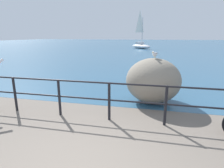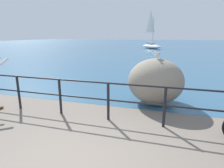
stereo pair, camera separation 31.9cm
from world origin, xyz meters
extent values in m
cube|color=#6B6056|center=(0.00, 20.00, -0.05)|extent=(120.00, 120.00, 0.10)
cube|color=#2D5675|center=(0.00, 48.10, 0.00)|extent=(120.00, 90.00, 0.01)
cylinder|color=black|center=(-2.83, 2.15, 0.51)|extent=(0.07, 0.07, 1.02)
cylinder|color=black|center=(-1.42, 2.15, 0.51)|extent=(0.07, 0.07, 1.02)
cylinder|color=black|center=(0.00, 2.15, 0.51)|extent=(0.07, 0.07, 1.02)
cylinder|color=black|center=(1.42, 2.15, 0.51)|extent=(0.07, 0.07, 1.02)
cylinder|color=black|center=(0.00, 2.15, 1.00)|extent=(8.50, 0.04, 0.04)
cylinder|color=black|center=(0.00, 2.15, 0.55)|extent=(8.50, 0.04, 0.04)
ellipsoid|color=gray|center=(1.08, 3.82, 0.73)|extent=(1.78, 1.74, 1.47)
cylinder|color=gold|center=(1.11, 3.80, 1.50)|extent=(0.01, 0.01, 0.06)
cylinder|color=gold|center=(1.07, 3.82, 1.50)|extent=(0.01, 0.01, 0.06)
ellipsoid|color=white|center=(1.09, 3.81, 1.59)|extent=(0.22, 0.28, 0.13)
ellipsoid|color=#9E9EA3|center=(1.10, 3.82, 1.62)|extent=(0.22, 0.27, 0.06)
sphere|color=white|center=(1.04, 3.70, 1.66)|extent=(0.08, 0.08, 0.08)
cone|color=gold|center=(1.02, 3.66, 1.66)|extent=(0.04, 0.06, 0.02)
ellipsoid|color=white|center=(-1.25, 29.71, 0.36)|extent=(3.97, 4.09, 0.70)
cube|color=silver|center=(-1.46, 29.93, 0.89)|extent=(1.47, 1.49, 0.36)
cylinder|color=#B2B2B7|center=(-1.12, 29.57, 2.81)|extent=(0.10, 0.10, 4.20)
pyramid|color=white|center=(-1.63, 30.11, 4.38)|extent=(1.14, 1.20, 3.57)
camera|label=1|loc=(1.09, -2.33, 2.18)|focal=30.20mm
camera|label=2|loc=(1.40, -2.25, 2.18)|focal=30.20mm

